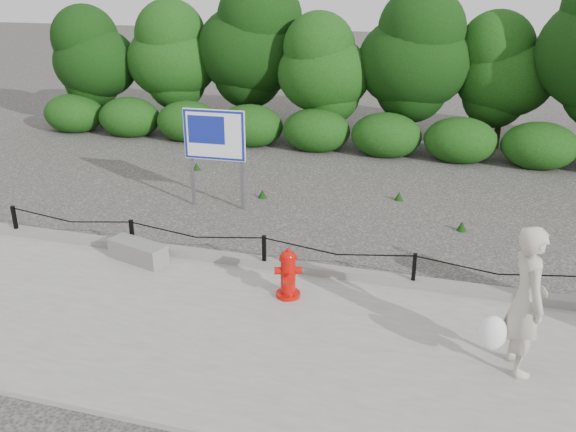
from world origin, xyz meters
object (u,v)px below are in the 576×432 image
at_px(pedestrian, 524,303).
at_px(concrete_block, 138,251).
at_px(advertising_sign, 214,139).
at_px(fire_hydrant, 288,274).

distance_m(pedestrian, concrete_block, 6.37).
relative_size(concrete_block, advertising_sign, 0.51).
bearing_deg(fire_hydrant, pedestrian, -35.08).
relative_size(fire_hydrant, pedestrian, 0.41).
xyz_separation_m(pedestrian, concrete_block, (-6.15, 1.45, -0.78)).
bearing_deg(concrete_block, advertising_sign, 85.39).
bearing_deg(fire_hydrant, concrete_block, 151.75).
bearing_deg(advertising_sign, pedestrian, -39.45).
bearing_deg(concrete_block, fire_hydrant, -9.56).
bearing_deg(pedestrian, concrete_block, 61.57).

